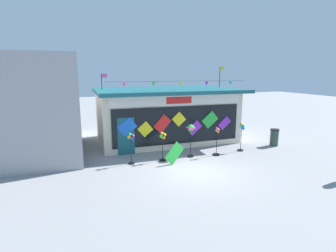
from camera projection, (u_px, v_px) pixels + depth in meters
name	position (u px, v px, depth m)	size (l,w,h in m)	color
ground_plane	(196.00, 171.00, 11.89)	(80.00, 80.00, 0.00)	gray
kite_shop_building	(165.00, 114.00, 17.14)	(8.71, 5.71, 4.72)	beige
wind_spinner_far_left	(131.00, 143.00, 12.60)	(0.38, 0.29, 1.56)	black
wind_spinner_left	(163.00, 142.00, 13.11)	(0.40, 0.35, 1.50)	black
wind_spinner_center_left	(191.00, 131.00, 13.64)	(0.36, 0.36, 1.72)	black
wind_spinner_center_right	(217.00, 141.00, 14.01)	(0.38, 0.38, 1.54)	black
wind_spinner_right	(242.00, 132.00, 14.74)	(0.42, 0.32, 1.62)	black
trash_bin	(274.00, 137.00, 15.91)	(0.52, 0.52, 1.03)	#2D4238
display_kite_on_ground	(174.00, 153.00, 12.70)	(0.55, 0.03, 1.00)	green
neighbour_building	(20.00, 105.00, 14.54)	(6.20, 8.51, 5.19)	#99999E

